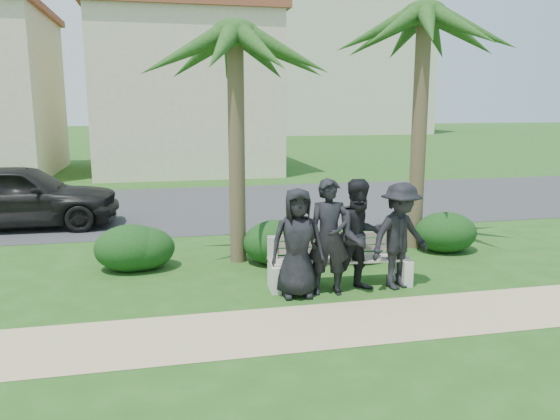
{
  "coord_description": "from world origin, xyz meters",
  "views": [
    {
      "loc": [
        -2.31,
        -8.83,
        3.08
      ],
      "look_at": [
        -0.14,
        1.0,
        1.15
      ],
      "focal_mm": 35.0,
      "sensor_mm": 36.0,
      "label": 1
    }
  ],
  "objects_px": {
    "man_b": "(329,237)",
    "man_d": "(400,236)",
    "man_c": "(360,236)",
    "palm_left": "(235,36)",
    "palm_right": "(424,17)",
    "car_a": "(19,196)",
    "park_bench": "(339,264)",
    "man_a": "(298,243)"
  },
  "relations": [
    {
      "from": "park_bench",
      "to": "man_b",
      "type": "relative_size",
      "value": 1.29
    },
    {
      "from": "man_b",
      "to": "man_a",
      "type": "bearing_deg",
      "value": -169.25
    },
    {
      "from": "park_bench",
      "to": "man_a",
      "type": "distance_m",
      "value": 1.05
    },
    {
      "from": "park_bench",
      "to": "palm_left",
      "type": "height_order",
      "value": "palm_left"
    },
    {
      "from": "man_a",
      "to": "man_b",
      "type": "height_order",
      "value": "man_b"
    },
    {
      "from": "man_c",
      "to": "car_a",
      "type": "xyz_separation_m",
      "value": [
        -6.73,
        6.44,
        -0.12
      ]
    },
    {
      "from": "man_d",
      "to": "car_a",
      "type": "relative_size",
      "value": 0.37
    },
    {
      "from": "man_d",
      "to": "park_bench",
      "type": "bearing_deg",
      "value": 142.94
    },
    {
      "from": "palm_right",
      "to": "car_a",
      "type": "xyz_separation_m",
      "value": [
        -8.96,
        3.95,
        -4.03
      ]
    },
    {
      "from": "man_d",
      "to": "car_a",
      "type": "distance_m",
      "value": 9.85
    },
    {
      "from": "park_bench",
      "to": "man_b",
      "type": "bearing_deg",
      "value": -127.56
    },
    {
      "from": "man_b",
      "to": "man_d",
      "type": "relative_size",
      "value": 1.06
    },
    {
      "from": "man_d",
      "to": "palm_right",
      "type": "relative_size",
      "value": 0.31
    },
    {
      "from": "man_a",
      "to": "palm_right",
      "type": "height_order",
      "value": "palm_right"
    },
    {
      "from": "man_c",
      "to": "palm_right",
      "type": "xyz_separation_m",
      "value": [
        2.23,
        2.49,
        3.91
      ]
    },
    {
      "from": "man_b",
      "to": "man_d",
      "type": "xyz_separation_m",
      "value": [
        1.26,
        0.02,
        -0.05
      ]
    },
    {
      "from": "car_a",
      "to": "palm_right",
      "type": "bearing_deg",
      "value": -112.43
    },
    {
      "from": "man_a",
      "to": "car_a",
      "type": "bearing_deg",
      "value": 134.88
    },
    {
      "from": "park_bench",
      "to": "man_a",
      "type": "height_order",
      "value": "man_a"
    },
    {
      "from": "palm_left",
      "to": "car_a",
      "type": "relative_size",
      "value": 1.09
    },
    {
      "from": "man_a",
      "to": "man_d",
      "type": "xyz_separation_m",
      "value": [
        1.8,
        0.03,
        0.01
      ]
    },
    {
      "from": "man_a",
      "to": "man_d",
      "type": "distance_m",
      "value": 1.8
    },
    {
      "from": "palm_left",
      "to": "car_a",
      "type": "height_order",
      "value": "palm_left"
    },
    {
      "from": "palm_left",
      "to": "car_a",
      "type": "xyz_separation_m",
      "value": [
        -5.0,
        4.21,
        -3.52
      ]
    },
    {
      "from": "man_a",
      "to": "man_d",
      "type": "relative_size",
      "value": 0.98
    },
    {
      "from": "man_a",
      "to": "man_c",
      "type": "bearing_deg",
      "value": 5.03
    },
    {
      "from": "man_b",
      "to": "car_a",
      "type": "bearing_deg",
      "value": 143.53
    },
    {
      "from": "park_bench",
      "to": "man_c",
      "type": "height_order",
      "value": "man_c"
    },
    {
      "from": "palm_right",
      "to": "palm_left",
      "type": "bearing_deg",
      "value": -176.26
    },
    {
      "from": "palm_left",
      "to": "car_a",
      "type": "distance_m",
      "value": 7.43
    },
    {
      "from": "man_d",
      "to": "palm_right",
      "type": "bearing_deg",
      "value": 41.01
    },
    {
      "from": "palm_right",
      "to": "car_a",
      "type": "height_order",
      "value": "palm_right"
    },
    {
      "from": "man_c",
      "to": "palm_right",
      "type": "height_order",
      "value": "palm_right"
    },
    {
      "from": "man_d",
      "to": "palm_right",
      "type": "xyz_separation_m",
      "value": [
        1.51,
        2.49,
        3.95
      ]
    },
    {
      "from": "man_c",
      "to": "palm_left",
      "type": "height_order",
      "value": "palm_left"
    },
    {
      "from": "man_a",
      "to": "man_b",
      "type": "distance_m",
      "value": 0.54
    },
    {
      "from": "man_c",
      "to": "palm_left",
      "type": "relative_size",
      "value": 0.36
    },
    {
      "from": "man_a",
      "to": "man_c",
      "type": "xyz_separation_m",
      "value": [
        1.08,
        0.02,
        0.06
      ]
    },
    {
      "from": "man_a",
      "to": "man_c",
      "type": "distance_m",
      "value": 1.08
    },
    {
      "from": "palm_right",
      "to": "park_bench",
      "type": "bearing_deg",
      "value": -138.81
    },
    {
      "from": "man_a",
      "to": "palm_right",
      "type": "bearing_deg",
      "value": 41.0
    },
    {
      "from": "man_b",
      "to": "palm_left",
      "type": "bearing_deg",
      "value": 127.7
    }
  ]
}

